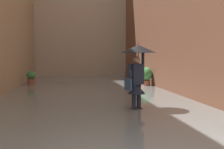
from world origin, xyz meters
TOP-DOWN VIEW (x-y plane):
  - ground_plane at (0.00, -9.05)m, footprint 60.00×60.00m
  - flood_water at (0.00, -9.05)m, footprint 7.36×24.10m
  - person_wading at (-1.07, -5.32)m, footprint 1.00×1.00m
  - potted_plant_near_right at (2.81, -12.50)m, footprint 0.45×0.45m
  - potted_plant_mid_left at (-2.97, -11.25)m, footprint 0.59×0.59m

SIDE VIEW (x-z plane):
  - ground_plane at x=0.00m, z-range 0.00..0.00m
  - flood_water at x=0.00m, z-range 0.00..0.09m
  - potted_plant_near_right at x=2.81m, z-range 0.04..0.83m
  - potted_plant_mid_left at x=-2.97m, z-range 0.07..1.07m
  - person_wading at x=-1.07m, z-range 0.38..2.34m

